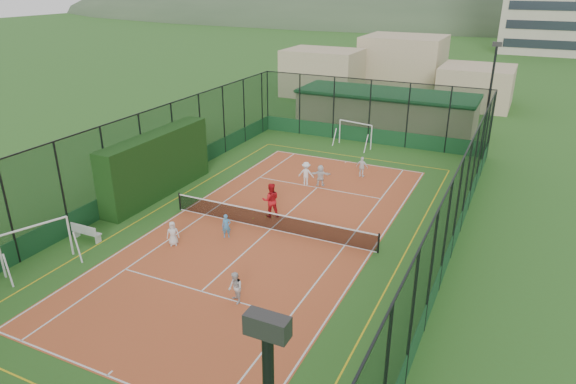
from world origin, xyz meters
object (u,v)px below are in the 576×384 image
child_near_left (173,233)px  child_far_right (362,167)px  clubhouse (386,110)px  futsal_goal_near (37,246)px  child_far_left (306,173)px  coach (271,200)px  child_near_mid (226,226)px  futsal_goal_far (355,134)px  white_bench (87,232)px  child_far_back (320,175)px  floodlight_ne (488,103)px  child_near_right (235,288)px

child_near_left → child_far_right: child_far_right is taller
clubhouse → futsal_goal_near: (-7.89, -29.77, -0.58)m
child_far_left → coach: (0.13, -5.13, 0.21)m
futsal_goal_near → child_far_left: bearing=-4.3°
child_far_right → futsal_goal_near: bearing=65.2°
child_near_mid → futsal_goal_far: bearing=55.2°
white_bench → child_far_back: bearing=56.1°
clubhouse → child_near_left: clubhouse is taller
futsal_goal_far → floodlight_ne: bearing=18.1°
white_bench → coach: coach is taller
child_near_right → child_far_right: child_far_right is taller
white_bench → child_far_right: child_far_right is taller
clubhouse → child_far_left: 15.49m
clubhouse → child_near_left: bearing=-97.9°
child_near_mid → child_near_left: bearing=-168.5°
child_near_left → futsal_goal_far: bearing=46.0°
child_near_right → child_near_mid: bearing=164.6°
child_near_left → floodlight_ne: bearing=23.6°
clubhouse → child_far_left: (-0.84, -15.45, -0.80)m
clubhouse → coach: 20.60m
clubhouse → child_far_right: clubhouse is taller
white_bench → child_far_left: bearing=58.6°
clubhouse → child_far_right: bearing=-81.3°
futsal_goal_far → futsal_goal_near: bearing=-95.0°
futsal_goal_near → child_far_back: (7.93, 14.58, -0.30)m
clubhouse → futsal_goal_near: bearing=-104.8°
futsal_goal_near → child_far_back: futsal_goal_near is taller
child_near_left → child_far_back: child_far_back is taller
clubhouse → coach: bearing=-92.0°
clubhouse → white_bench: (-7.80, -26.99, -1.12)m
futsal_goal_near → child_near_left: (4.33, 4.21, -0.36)m
futsal_goal_far → child_near_mid: 17.41m
child_near_mid → clubhouse: bearing=54.5°
child_near_mid → coach: (0.90, 3.16, 0.35)m
clubhouse → child_near_right: bearing=-86.5°
white_bench → futsal_goal_far: futsal_goal_far is taller
futsal_goal_far → child_near_mid: futsal_goal_far is taller
futsal_goal_far → coach: size_ratio=1.50×
child_near_left → child_far_back: size_ratio=0.90×
child_near_left → coach: size_ratio=0.64×
floodlight_ne → child_near_left: 23.80m
child_far_right → coach: bearing=76.6°
child_far_left → clubhouse: bearing=-105.2°
futsal_goal_near → child_near_right: (9.61, 1.32, -0.30)m
child_far_right → child_far_left: bearing=51.0°
child_near_right → futsal_goal_near: bearing=-132.9°
clubhouse → child_near_right: clubhouse is taller
floodlight_ne → coach: bearing=-121.5°
floodlight_ne → coach: size_ratio=4.23×
futsal_goal_near → coach: size_ratio=1.58×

